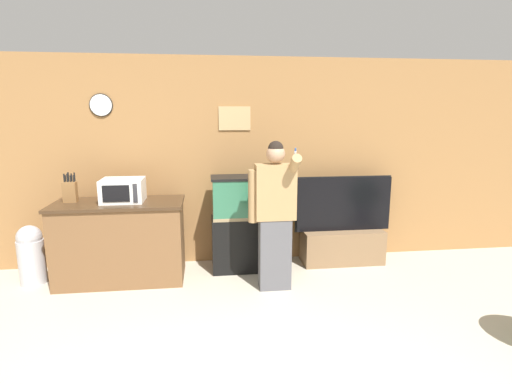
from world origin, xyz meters
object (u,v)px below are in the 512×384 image
(aquarium_on_stand, at_px, (248,223))
(tv_on_stand, at_px, (342,237))
(counter_island, at_px, (121,241))
(trash_bin, at_px, (31,254))
(person_standing, at_px, (274,214))
(microwave, at_px, (123,190))
(knife_block, at_px, (70,191))

(aquarium_on_stand, bearing_deg, tv_on_stand, 3.17)
(counter_island, xyz_separation_m, trash_bin, (-1.00, 0.03, -0.12))
(person_standing, bearing_deg, tv_on_stand, 33.20)
(tv_on_stand, bearing_deg, aquarium_on_stand, -176.83)
(tv_on_stand, distance_m, trash_bin, 3.73)
(counter_island, distance_m, person_standing, 1.81)
(microwave, relative_size, person_standing, 0.28)
(tv_on_stand, relative_size, person_standing, 0.77)
(counter_island, bearing_deg, aquarium_on_stand, 5.72)
(tv_on_stand, bearing_deg, counter_island, -175.43)
(counter_island, height_order, tv_on_stand, tv_on_stand)
(microwave, bearing_deg, knife_block, 176.08)
(counter_island, xyz_separation_m, tv_on_stand, (2.72, 0.22, -0.13))
(counter_island, bearing_deg, trash_bin, 178.43)
(person_standing, relative_size, trash_bin, 2.40)
(aquarium_on_stand, xyz_separation_m, person_standing, (0.22, -0.59, 0.26))
(counter_island, distance_m, knife_block, 0.79)
(trash_bin, bearing_deg, counter_island, -1.57)
(aquarium_on_stand, bearing_deg, microwave, -174.86)
(trash_bin, bearing_deg, knife_block, 4.00)
(person_standing, distance_m, trash_bin, 2.80)
(counter_island, height_order, microwave, microwave)
(tv_on_stand, bearing_deg, microwave, -175.77)
(knife_block, relative_size, trash_bin, 0.49)
(aquarium_on_stand, bearing_deg, person_standing, -69.49)
(microwave, xyz_separation_m, aquarium_on_stand, (1.43, 0.13, -0.47))
(tv_on_stand, bearing_deg, trash_bin, -177.08)
(microwave, height_order, trash_bin, microwave)
(knife_block, distance_m, person_standing, 2.31)
(microwave, bearing_deg, trash_bin, 179.62)
(tv_on_stand, xyz_separation_m, person_standing, (-1.01, -0.66, 0.51))
(knife_block, bearing_deg, person_standing, -12.66)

